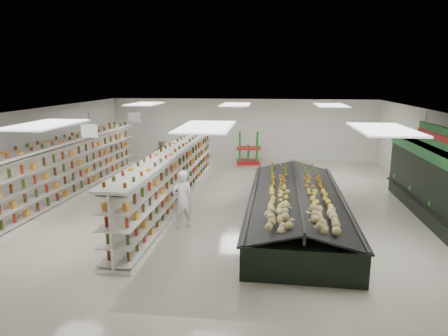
# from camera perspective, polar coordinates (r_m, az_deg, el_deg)

# --- Properties ---
(floor) EXTENTS (16.00, 16.00, 0.00)m
(floor) POSITION_cam_1_polar(r_m,az_deg,el_deg) (13.94, 0.15, -5.12)
(floor) COLOR beige
(floor) RESTS_ON ground
(ceiling) EXTENTS (14.00, 16.00, 0.02)m
(ceiling) POSITION_cam_1_polar(r_m,az_deg,el_deg) (13.31, 0.16, 8.11)
(ceiling) COLOR white
(ceiling) RESTS_ON wall_back
(wall_back) EXTENTS (14.00, 0.02, 3.20)m
(wall_back) POSITION_cam_1_polar(r_m,az_deg,el_deg) (21.40, 2.56, 5.56)
(wall_back) COLOR white
(wall_back) RESTS_ON floor
(wall_front) EXTENTS (14.00, 0.02, 3.20)m
(wall_front) POSITION_cam_1_polar(r_m,az_deg,el_deg) (6.02, -8.64, -13.82)
(wall_front) COLOR white
(wall_front) RESTS_ON floor
(wall_left) EXTENTS (0.02, 16.00, 3.20)m
(wall_left) POSITION_cam_1_polar(r_m,az_deg,el_deg) (15.90, -25.79, 1.78)
(wall_left) COLOR white
(wall_left) RESTS_ON floor
(wall_right) EXTENTS (0.02, 16.00, 3.20)m
(wall_right) POSITION_cam_1_polar(r_m,az_deg,el_deg) (14.54, 28.74, 0.55)
(wall_right) COLOR white
(wall_right) RESTS_ON floor
(produce_wall_case) EXTENTS (0.93, 8.00, 2.20)m
(produce_wall_case) POSITION_cam_1_polar(r_m,az_deg,el_deg) (13.09, 29.07, -2.31)
(produce_wall_case) COLOR black
(produce_wall_case) RESTS_ON floor
(aisle_sign_near) EXTENTS (0.52, 0.06, 0.75)m
(aisle_sign_near) POSITION_cam_1_polar(r_m,az_deg,el_deg) (12.46, -18.63, 5.05)
(aisle_sign_near) COLOR white
(aisle_sign_near) RESTS_ON ceiling
(aisle_sign_far) EXTENTS (0.52, 0.06, 0.75)m
(aisle_sign_far) POSITION_cam_1_polar(r_m,az_deg,el_deg) (16.15, -12.65, 7.03)
(aisle_sign_far) COLOR white
(aisle_sign_far) RESTS_ON ceiling
(hortifruti_banner) EXTENTS (0.12, 3.20, 0.95)m
(hortifruti_banner) POSITION_cam_1_polar(r_m,az_deg,el_deg) (12.72, 28.57, 3.85)
(hortifruti_banner) COLOR #1B682B
(hortifruti_banner) RESTS_ON ceiling
(gondola_left) EXTENTS (1.51, 12.24, 2.12)m
(gondola_left) POSITION_cam_1_polar(r_m,az_deg,el_deg) (14.92, -23.24, -1.10)
(gondola_left) COLOR white
(gondola_left) RESTS_ON floor
(gondola_center) EXTENTS (1.07, 11.11, 1.92)m
(gondola_center) POSITION_cam_1_polar(r_m,az_deg,el_deg) (14.11, -6.97, -1.26)
(gondola_center) COLOR white
(gondola_center) RESTS_ON floor
(produce_island) EXTENTS (3.00, 7.88, 1.17)m
(produce_island) POSITION_cam_1_polar(r_m,az_deg,el_deg) (12.30, 10.29, -5.19)
(produce_island) COLOR black
(produce_island) RESTS_ON floor
(soda_endcap) EXTENTS (1.27, 0.91, 1.55)m
(soda_endcap) POSITION_cam_1_polar(r_m,az_deg,el_deg) (20.23, 3.51, 2.69)
(soda_endcap) COLOR #B11419
(soda_endcap) RESTS_ON floor
(shopper_main) EXTENTS (0.75, 0.69, 1.73)m
(shopper_main) POSITION_cam_1_polar(r_m,az_deg,el_deg) (11.57, -5.96, -4.48)
(shopper_main) COLOR silver
(shopper_main) RESTS_ON floor
(shopper_background) EXTENTS (0.59, 0.83, 1.56)m
(shopper_background) POSITION_cam_1_polar(r_m,az_deg,el_deg) (18.48, -8.77, 1.70)
(shopper_background) COLOR #99825E
(shopper_background) RESTS_ON floor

